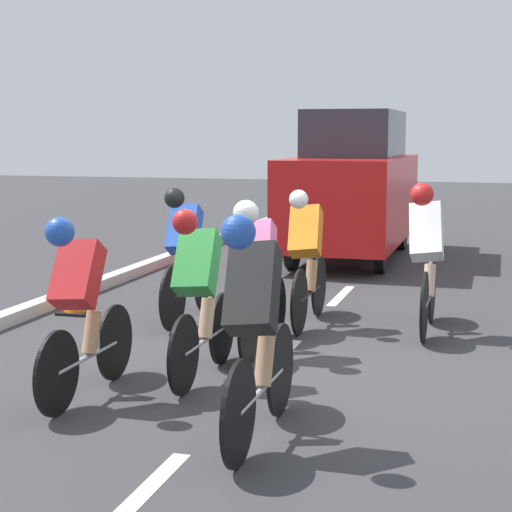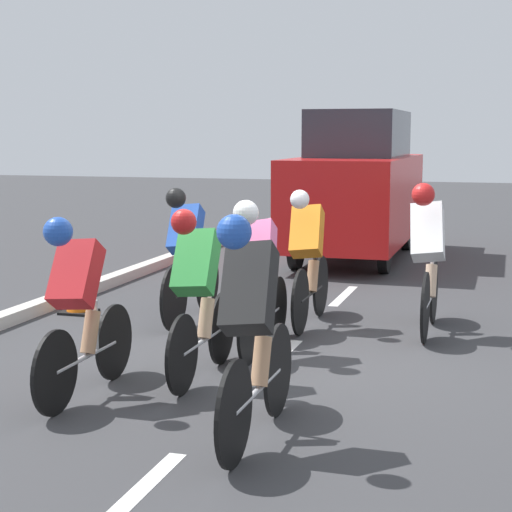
% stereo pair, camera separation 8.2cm
% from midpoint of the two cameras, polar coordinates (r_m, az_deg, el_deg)
% --- Properties ---
extents(ground_plane, '(60.00, 60.00, 0.00)m').
position_cam_midpoint_polar(ground_plane, '(7.99, 1.82, -6.82)').
color(ground_plane, '#38383A').
extents(lane_stripe_near, '(0.12, 1.40, 0.01)m').
position_cam_midpoint_polar(lane_stripe_near, '(5.12, -7.75, -15.65)').
color(lane_stripe_near, white).
rests_on(lane_stripe_near, ground).
extents(lane_stripe_mid, '(0.12, 1.40, 0.01)m').
position_cam_midpoint_polar(lane_stripe_mid, '(7.98, 1.81, -6.81)').
color(lane_stripe_mid, white).
rests_on(lane_stripe_mid, ground).
extents(lane_stripe_far, '(0.12, 1.40, 0.01)m').
position_cam_midpoint_polar(lane_stripe_far, '(11.03, 6.08, -2.65)').
color(lane_stripe_far, white).
rests_on(lane_stripe_far, ground).
extents(cyclist_black, '(0.38, 1.73, 1.57)m').
position_cam_midpoint_polar(cyclist_black, '(5.67, 0.11, -4.51)').
color(cyclist_black, black).
rests_on(cyclist_black, ground).
extents(cyclist_orange, '(0.37, 1.67, 1.49)m').
position_cam_midpoint_polar(cyclist_orange, '(9.17, 3.76, 0.00)').
color(cyclist_orange, black).
rests_on(cyclist_orange, ground).
extents(cyclist_green, '(0.36, 1.62, 1.47)m').
position_cam_midpoint_polar(cyclist_green, '(7.13, -3.55, -2.34)').
color(cyclist_green, black).
rests_on(cyclist_green, ground).
extents(cyclist_red, '(0.35, 1.62, 1.46)m').
position_cam_midpoint_polar(cyclist_red, '(6.76, -11.40, -3.06)').
color(cyclist_red, black).
rests_on(cyclist_red, ground).
extents(cyclist_white, '(0.38, 1.66, 1.58)m').
position_cam_midpoint_polar(cyclist_white, '(8.96, 11.66, 0.06)').
color(cyclist_white, black).
rests_on(cyclist_white, ground).
extents(cyclist_blue, '(0.37, 1.75, 1.50)m').
position_cam_midpoint_polar(cyclist_blue, '(9.37, -4.33, 0.22)').
color(cyclist_blue, black).
rests_on(cyclist_blue, ground).
extents(cyclist_pink, '(0.40, 1.62, 1.47)m').
position_cam_midpoint_polar(cyclist_pink, '(7.99, 0.46, -1.02)').
color(cyclist_pink, black).
rests_on(cyclist_pink, ground).
extents(support_car, '(1.70, 4.41, 2.44)m').
position_cam_midpoint_polar(support_car, '(14.25, 6.91, 4.62)').
color(support_car, black).
rests_on(support_car, ground).
extents(traffic_cone, '(0.36, 0.36, 0.49)m').
position_cam_midpoint_polar(traffic_cone, '(10.10, -11.54, -2.44)').
color(traffic_cone, black).
rests_on(traffic_cone, ground).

